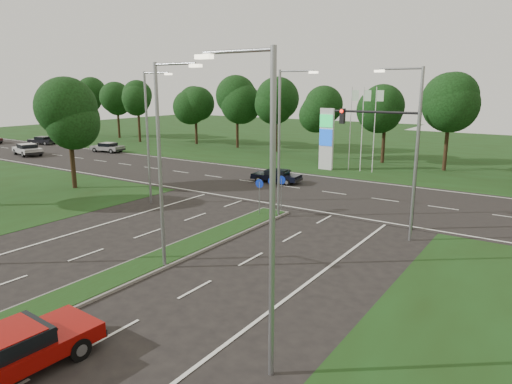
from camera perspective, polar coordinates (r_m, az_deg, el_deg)
The scene contains 19 objects.
ground at distance 18.77m, azimuth -26.60°, elevation -13.73°, with size 160.00×160.00×0.00m, color black.
verge_far at distance 65.09m, azimuth 20.27°, elevation 5.15°, with size 160.00×50.00×0.02m, color #1A3210.
cross_road at distance 36.10m, azimuth 8.28°, elevation 0.06°, with size 160.00×12.00×0.02m, color black.
median_kerb at distance 20.73m, azimuth -16.91°, elevation -10.13°, with size 2.00×26.00×0.12m, color slate.
streetlight_median_near at distance 19.93m, azimuth -11.58°, elevation 4.29°, with size 2.53×0.22×9.00m.
streetlight_median_far at distance 27.81m, azimuth 3.27°, elevation 6.95°, with size 2.53×0.22×9.00m.
streetlight_left_far at distance 32.10m, azimuth -13.19°, elevation 7.44°, with size 2.53×0.22×9.00m.
streetlight_right_far at distance 24.80m, azimuth 19.05°, elevation 5.52°, with size 2.53×0.22×9.00m.
streetlight_right_near at distance 12.01m, azimuth 1.25°, elevation -1.14°, with size 2.53×0.22×9.00m.
traffic_signal at distance 27.19m, azimuth 16.81°, elevation 5.37°, with size 5.10×0.42×7.00m.
median_signs at distance 29.21m, azimuth 1.90°, elevation 0.56°, with size 1.16×1.76×2.38m.
gas_pylon at distance 45.26m, azimuth 9.08°, elevation 6.76°, with size 5.80×1.26×8.00m.
tree_left_far at distance 39.53m, azimuth -23.04°, elevation 9.25°, with size 5.20×5.20×8.86m.
treeline_far at distance 50.05m, azimuth 16.75°, elevation 11.14°, with size 6.00×6.00×9.90m.
red_sedan at distance 15.30m, azimuth -28.53°, elevation -17.14°, with size 2.26×5.01×1.35m.
navy_sedan at distance 38.96m, azimuth 2.58°, elevation 2.05°, with size 4.25×2.13×1.12m.
far_car_a at distance 60.20m, azimuth -18.07°, elevation 5.36°, with size 4.39×2.39×1.20m.
far_car_b at distance 61.05m, azimuth -26.68°, elevation 4.81°, with size 5.15×3.09×1.39m.
far_car_c at distance 71.80m, azimuth -25.14°, elevation 5.88°, with size 4.19×2.52×1.13m.
Camera 1 is at (15.06, -7.81, 8.02)m, focal length 32.00 mm.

